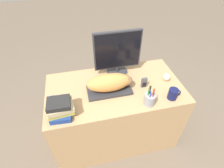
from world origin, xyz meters
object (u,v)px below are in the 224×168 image
(monitor, at_px, (118,53))
(computer_mouse, at_px, (52,98))
(baseball, at_px, (167,77))
(phone, at_px, (144,83))
(book_stack, at_px, (60,108))
(cat, at_px, (111,82))
(keyboard, at_px, (109,90))
(coffee_mug, at_px, (173,94))
(pen_cup, at_px, (150,99))

(monitor, relative_size, computer_mouse, 5.13)
(baseball, xyz_separation_m, phone, (-0.25, -0.04, 0.02))
(book_stack, bearing_deg, cat, 22.39)
(baseball, distance_m, phone, 0.25)
(keyboard, relative_size, coffee_mug, 3.43)
(monitor, bearing_deg, keyboard, -118.63)
(baseball, bearing_deg, book_stack, -168.18)
(cat, height_order, book_stack, cat)
(keyboard, height_order, coffee_mug, coffee_mug)
(pen_cup, bearing_deg, computer_mouse, 164.05)
(cat, relative_size, monitor, 0.90)
(pen_cup, bearing_deg, keyboard, 142.59)
(computer_mouse, height_order, phone, phone)
(baseball, bearing_deg, keyboard, -177.13)
(coffee_mug, bearing_deg, book_stack, 178.33)
(cat, distance_m, coffee_mug, 0.54)
(keyboard, xyz_separation_m, book_stack, (-0.42, -0.18, 0.06))
(phone, relative_size, book_stack, 0.49)
(baseball, distance_m, book_stack, 1.00)
(cat, height_order, pen_cup, pen_cup)
(phone, bearing_deg, book_stack, -167.59)
(coffee_mug, xyz_separation_m, baseball, (0.06, 0.23, -0.01))
(coffee_mug, height_order, phone, phone)
(cat, xyz_separation_m, pen_cup, (0.28, -0.22, -0.05))
(pen_cup, distance_m, book_stack, 0.71)
(cat, distance_m, computer_mouse, 0.51)
(coffee_mug, relative_size, baseball, 1.63)
(cat, height_order, monitor, monitor)
(cat, xyz_separation_m, baseball, (0.55, 0.03, -0.07))
(computer_mouse, bearing_deg, coffee_mug, -11.65)
(cat, distance_m, pen_cup, 0.36)
(computer_mouse, distance_m, pen_cup, 0.81)
(cat, xyz_separation_m, computer_mouse, (-0.50, 0.00, -0.08))
(cat, bearing_deg, keyboard, 180.00)
(keyboard, relative_size, pen_cup, 1.93)
(monitor, bearing_deg, baseball, -27.25)
(cat, bearing_deg, phone, -2.85)
(keyboard, height_order, phone, phone)
(baseball, height_order, book_stack, book_stack)
(monitor, height_order, phone, monitor)
(phone, bearing_deg, baseball, 10.03)
(computer_mouse, height_order, coffee_mug, coffee_mug)
(baseball, bearing_deg, coffee_mug, -103.90)
(keyboard, height_order, book_stack, book_stack)
(book_stack, bearing_deg, phone, 12.41)
(coffee_mug, relative_size, pen_cup, 0.56)
(cat, height_order, baseball, cat)
(coffee_mug, bearing_deg, monitor, 129.33)
(phone, height_order, book_stack, book_stack)
(keyboard, bearing_deg, pen_cup, -37.41)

